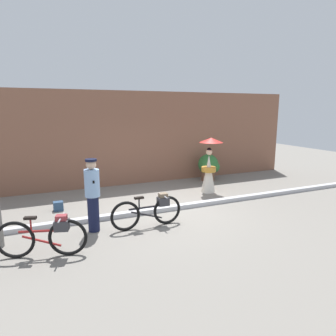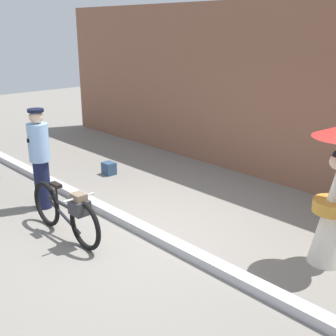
# 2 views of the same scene
# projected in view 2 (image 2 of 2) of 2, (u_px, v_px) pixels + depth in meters

# --- Properties ---
(ground_plane) EXTENTS (30.00, 30.00, 0.00)m
(ground_plane) POSITION_uv_depth(u_px,v_px,m) (149.00, 235.00, 6.43)
(ground_plane) COLOR gray
(building_wall) EXTENTS (14.00, 0.40, 3.44)m
(building_wall) POSITION_uv_depth(u_px,v_px,m) (289.00, 95.00, 8.16)
(building_wall) COLOR brown
(building_wall) RESTS_ON ground_plane
(sidewalk_curb) EXTENTS (14.00, 0.20, 0.12)m
(sidewalk_curb) POSITION_uv_depth(u_px,v_px,m) (149.00, 232.00, 6.41)
(sidewalk_curb) COLOR #B2B2B7
(sidewalk_curb) RESTS_ON ground_plane
(bicycle_near_officer) EXTENTS (1.77, 0.48, 0.80)m
(bicycle_near_officer) POSITION_uv_depth(u_px,v_px,m) (67.00, 212.00, 6.23)
(bicycle_near_officer) COLOR black
(bicycle_near_officer) RESTS_ON ground_plane
(person_officer) EXTENTS (0.34, 0.38, 1.70)m
(person_officer) POSITION_uv_depth(u_px,v_px,m) (40.00, 156.00, 7.14)
(person_officer) COLOR #141938
(person_officer) RESTS_ON ground_plane
(person_with_parasol) EXTENTS (0.79, 0.79, 1.86)m
(person_with_parasol) POSITION_uv_depth(u_px,v_px,m) (334.00, 196.00, 5.42)
(person_with_parasol) COLOR silver
(person_with_parasol) RESTS_ON ground_plane
(backpack_on_pavement) EXTENTS (0.26, 0.22, 0.26)m
(backpack_on_pavement) POSITION_uv_depth(u_px,v_px,m) (109.00, 168.00, 9.04)
(backpack_on_pavement) COLOR navy
(backpack_on_pavement) RESTS_ON ground_plane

